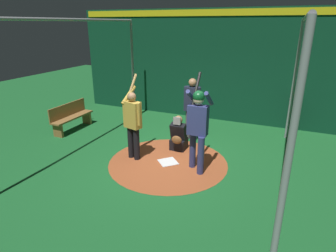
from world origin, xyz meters
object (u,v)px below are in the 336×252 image
object	(u,v)px
umpire	(192,106)
catcher	(178,137)
batter	(198,123)
bench	(71,116)
home_plate	(168,162)
bat_rack	(295,116)
visitor	(133,121)

from	to	relation	value
umpire	catcher	bearing A→B (deg)	-4.33
batter	bench	bearing A→B (deg)	-101.89
home_plate	batter	xyz separation A→B (m)	(0.07, 0.74, 1.14)
home_plate	batter	distance (m)	1.37
bat_rack	bench	bearing A→B (deg)	-67.46
visitor	bench	world-z (taller)	visitor
batter	catcher	distance (m)	1.41
umpire	visitor	size ratio (longest dim) A/B	0.87
umpire	bat_rack	world-z (taller)	umpire
batter	visitor	xyz separation A→B (m)	(0.03, -1.63, -0.17)
umpire	bench	size ratio (longest dim) A/B	1.15
batter	bat_rack	xyz separation A→B (m)	(-3.63, 2.01, -0.67)
batter	bench	distance (m)	4.62
batter	visitor	size ratio (longest dim) A/B	1.07
home_plate	batter	bearing A→B (deg)	84.31
home_plate	batter	size ratio (longest dim) A/B	0.19
umpire	bench	xyz separation A→B (m)	(0.79, -3.74, -0.57)
catcher	bench	xyz separation A→B (m)	(-0.06, -3.67, 0.06)
visitor	catcher	bearing A→B (deg)	151.67
bench	bat_rack	bearing A→B (deg)	112.54
batter	bench	xyz separation A→B (m)	(-0.94, -4.46, -0.72)
bat_rack	bench	xyz separation A→B (m)	(2.69, -6.47, -0.05)
visitor	bench	xyz separation A→B (m)	(-0.97, -2.83, -0.55)
batter	bat_rack	world-z (taller)	batter
visitor	umpire	bearing A→B (deg)	167.19
batter	catcher	size ratio (longest dim) A/B	2.29
umpire	bat_rack	bearing A→B (deg)	124.77
bat_rack	catcher	bearing A→B (deg)	-45.52
bat_rack	bench	world-z (taller)	bat_rack
home_plate	visitor	distance (m)	1.32
home_plate	catcher	distance (m)	0.88
home_plate	umpire	bearing A→B (deg)	179.35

